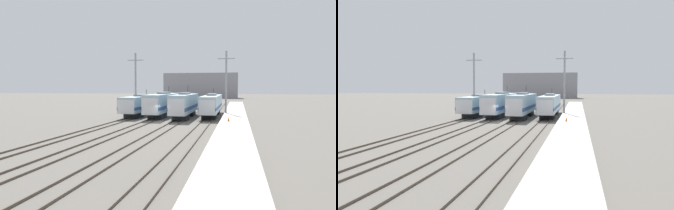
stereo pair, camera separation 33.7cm
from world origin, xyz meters
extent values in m
plane|color=#666059|center=(0.00, 0.00, 0.00)|extent=(400.00, 400.00, 0.00)
cube|color=#4C4238|center=(-7.15, 0.00, 0.07)|extent=(0.07, 120.00, 0.15)
cube|color=#4C4238|center=(-5.71, 0.00, 0.07)|extent=(0.07, 120.00, 0.15)
cube|color=#4C4238|center=(-2.86, 0.00, 0.07)|extent=(0.07, 120.00, 0.15)
cube|color=#4C4238|center=(-1.43, 0.00, 0.07)|extent=(0.07, 120.00, 0.15)
cube|color=#4C4238|center=(1.43, 0.00, 0.07)|extent=(0.07, 120.00, 0.15)
cube|color=#4C4238|center=(2.86, 0.00, 0.07)|extent=(0.07, 120.00, 0.15)
cube|color=#4C4238|center=(5.71, 0.00, 0.07)|extent=(0.07, 120.00, 0.15)
cube|color=#4C4238|center=(7.15, 0.00, 0.07)|extent=(0.07, 120.00, 0.15)
cube|color=#232326|center=(-6.43, 5.46, 0.47)|extent=(2.57, 3.66, 0.95)
cube|color=#232326|center=(-6.43, 13.79, 0.47)|extent=(2.57, 3.66, 0.95)
cube|color=#9EBCCC|center=(-6.43, 9.62, 2.26)|extent=(3.02, 16.64, 2.62)
cube|color=navy|center=(-6.43, 9.62, 1.74)|extent=(3.06, 16.68, 0.47)
cube|color=silver|center=(-6.43, 2.09, 2.06)|extent=(2.78, 1.78, 2.23)
cube|color=black|center=(-6.43, 1.28, 2.55)|extent=(2.36, 0.08, 0.62)
cube|color=gray|center=(-6.43, 9.62, 3.74)|extent=(1.66, 4.16, 0.35)
cylinder|color=#38383D|center=(-6.43, 13.29, 4.15)|extent=(0.12, 0.12, 1.16)
cube|color=#232326|center=(-2.14, 4.95, 0.47)|extent=(2.36, 4.28, 0.95)
cube|color=#232326|center=(-2.14, 14.67, 0.47)|extent=(2.36, 4.28, 0.95)
cube|color=#9EBCCC|center=(-2.14, 9.81, 2.48)|extent=(2.77, 19.45, 3.05)
cube|color=navy|center=(-2.14, 9.81, 1.87)|extent=(2.81, 19.49, 0.55)
cube|color=silver|center=(-2.14, 1.20, 2.25)|extent=(2.55, 2.43, 2.60)
cube|color=black|center=(-2.14, 0.07, 2.82)|extent=(2.17, 0.08, 0.73)
cube|color=gray|center=(-2.14, 9.81, 4.18)|extent=(1.52, 4.86, 0.35)
cylinder|color=#38383D|center=(-2.14, 14.09, 4.73)|extent=(0.12, 0.12, 1.45)
cube|color=#232326|center=(2.14, 2.99, 0.47)|extent=(2.32, 3.53, 0.95)
cube|color=#232326|center=(2.14, 11.00, 0.47)|extent=(2.32, 3.53, 0.95)
cube|color=#9EBCCC|center=(2.14, 6.99, 2.47)|extent=(2.73, 16.02, 3.04)
cube|color=navy|center=(2.14, 6.99, 1.86)|extent=(2.77, 16.06, 0.55)
cube|color=silver|center=(2.14, 0.09, 2.24)|extent=(2.51, 2.42, 2.59)
cube|color=black|center=(2.14, -1.04, 2.81)|extent=(2.13, 0.08, 0.72)
cube|color=gray|center=(2.14, 6.99, 4.17)|extent=(1.50, 4.01, 0.35)
cylinder|color=#38383D|center=(2.14, 10.52, 4.79)|extent=(0.12, 0.12, 1.59)
cube|color=#232326|center=(6.43, 6.13, 0.47)|extent=(2.32, 4.20, 0.95)
cube|color=#232326|center=(6.43, 15.67, 0.47)|extent=(2.32, 4.20, 0.95)
cube|color=#9EBCCC|center=(6.43, 10.90, 2.34)|extent=(2.72, 19.08, 2.78)
cube|color=navy|center=(6.43, 10.90, 1.78)|extent=(2.76, 19.12, 0.50)
cube|color=silver|center=(6.43, 2.35, 2.13)|extent=(2.51, 2.18, 2.36)
cube|color=black|center=(6.43, 1.34, 2.65)|extent=(2.13, 0.08, 0.66)
cube|color=gray|center=(6.43, 10.90, 3.90)|extent=(1.50, 4.77, 0.35)
cylinder|color=#38383D|center=(6.43, 15.10, 4.36)|extent=(0.12, 0.12, 1.27)
cylinder|color=gray|center=(-8.62, 13.32, 5.95)|extent=(0.36, 0.36, 11.90)
cube|color=gray|center=(-8.62, 13.32, 10.48)|extent=(3.18, 0.16, 0.16)
cylinder|color=gray|center=(8.86, 13.32, 5.95)|extent=(0.36, 0.36, 11.90)
cube|color=gray|center=(8.86, 13.32, 10.48)|extent=(3.18, 0.16, 0.16)
cube|color=beige|center=(10.52, 0.00, 0.22)|extent=(4.00, 120.00, 0.44)
cone|color=orange|center=(9.77, -1.73, 0.75)|extent=(0.33, 0.33, 0.61)
cube|color=gray|center=(-6.47, 109.54, 5.92)|extent=(34.94, 9.40, 11.85)
camera|label=1|loc=(11.01, -48.17, 5.27)|focal=35.00mm
camera|label=2|loc=(11.34, -48.10, 5.27)|focal=35.00mm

